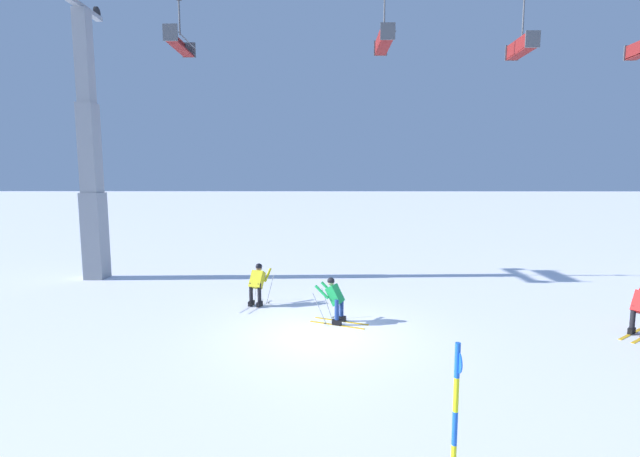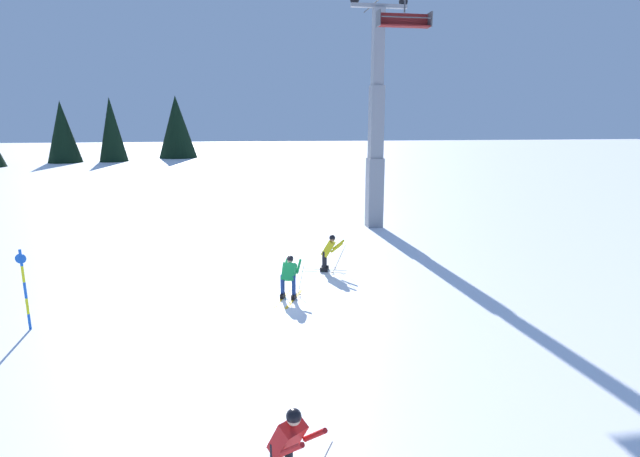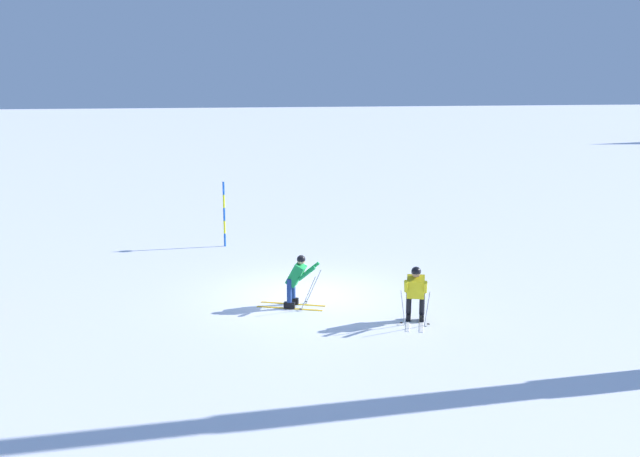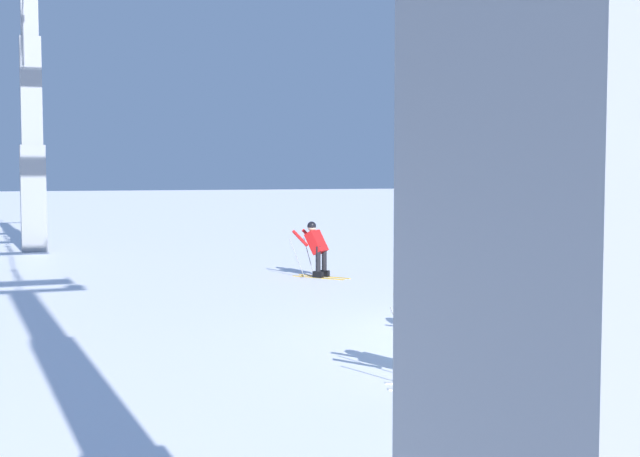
{
  "view_description": "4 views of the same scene",
  "coord_description": "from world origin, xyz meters",
  "px_view_note": "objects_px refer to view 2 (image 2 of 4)",
  "views": [
    {
      "loc": [
        0.13,
        -11.56,
        4.35
      ],
      "look_at": [
        -0.05,
        2.93,
        2.64
      ],
      "focal_mm": 24.05,
      "sensor_mm": 36.0,
      "label": 1
    },
    {
      "loc": [
        15.52,
        -0.48,
        5.62
      ],
      "look_at": [
        0.61,
        1.96,
        2.31
      ],
      "focal_mm": 27.4,
      "sensor_mm": 36.0,
      "label": 2
    },
    {
      "loc": [
        3.24,
        18.82,
        5.81
      ],
      "look_at": [
        0.22,
        3.15,
        2.51
      ],
      "focal_mm": 40.89,
      "sensor_mm": 36.0,
      "label": 3
    },
    {
      "loc": [
        -11.4,
        8.06,
        2.71
      ],
      "look_at": [
        1.31,
        3.02,
        1.82
      ],
      "focal_mm": 46.8,
      "sensor_mm": 36.0,
      "label": 4
    }
  ],
  "objects_px": {
    "trail_marker_pole": "(25,287)",
    "skier_distant_uphill": "(329,251)",
    "lift_tower_near": "(376,136)",
    "skier_distant_downhill": "(288,442)",
    "chairlift_seat_nearest": "(404,20)",
    "skier_carving_main": "(289,274)"
  },
  "relations": [
    {
      "from": "skier_distant_uphill",
      "to": "chairlift_seat_nearest",
      "type": "bearing_deg",
      "value": 133.43
    },
    {
      "from": "skier_distant_downhill",
      "to": "trail_marker_pole",
      "type": "bearing_deg",
      "value": -137.88
    },
    {
      "from": "lift_tower_near",
      "to": "chairlift_seat_nearest",
      "type": "xyz_separation_m",
      "value": [
        3.93,
        0.0,
        5.01
      ]
    },
    {
      "from": "skier_carving_main",
      "to": "skier_distant_uphill",
      "type": "relative_size",
      "value": 1.02
    },
    {
      "from": "chairlift_seat_nearest",
      "to": "trail_marker_pole",
      "type": "distance_m",
      "value": 17.41
    },
    {
      "from": "chairlift_seat_nearest",
      "to": "lift_tower_near",
      "type": "bearing_deg",
      "value": -180.0
    },
    {
      "from": "skier_carving_main",
      "to": "lift_tower_near",
      "type": "distance_m",
      "value": 12.4
    },
    {
      "from": "skier_carving_main",
      "to": "chairlift_seat_nearest",
      "type": "height_order",
      "value": "chairlift_seat_nearest"
    },
    {
      "from": "lift_tower_near",
      "to": "skier_distant_downhill",
      "type": "height_order",
      "value": "lift_tower_near"
    },
    {
      "from": "chairlift_seat_nearest",
      "to": "trail_marker_pole",
      "type": "xyz_separation_m",
      "value": [
        7.69,
        -13.01,
        -8.65
      ]
    },
    {
      "from": "lift_tower_near",
      "to": "skier_carving_main",
      "type": "bearing_deg",
      "value": -28.99
    },
    {
      "from": "chairlift_seat_nearest",
      "to": "skier_distant_downhill",
      "type": "distance_m",
      "value": 18.57
    },
    {
      "from": "chairlift_seat_nearest",
      "to": "trail_marker_pole",
      "type": "height_order",
      "value": "chairlift_seat_nearest"
    },
    {
      "from": "lift_tower_near",
      "to": "skier_distant_downhill",
      "type": "distance_m",
      "value": 20.28
    },
    {
      "from": "skier_carving_main",
      "to": "chairlift_seat_nearest",
      "type": "xyz_separation_m",
      "value": [
        -6.31,
        5.67,
        9.1
      ]
    },
    {
      "from": "lift_tower_near",
      "to": "skier_distant_downhill",
      "type": "xyz_separation_m",
      "value": [
        18.77,
        -6.55,
        -4.03
      ]
    },
    {
      "from": "trail_marker_pole",
      "to": "skier_distant_uphill",
      "type": "bearing_deg",
      "value": 113.7
    },
    {
      "from": "trail_marker_pole",
      "to": "skier_distant_uphill",
      "type": "height_order",
      "value": "trail_marker_pole"
    },
    {
      "from": "trail_marker_pole",
      "to": "skier_distant_uphill",
      "type": "relative_size",
      "value": 1.32
    },
    {
      "from": "skier_carving_main",
      "to": "skier_distant_downhill",
      "type": "relative_size",
      "value": 1.12
    },
    {
      "from": "trail_marker_pole",
      "to": "skier_distant_downhill",
      "type": "relative_size",
      "value": 1.44
    },
    {
      "from": "chairlift_seat_nearest",
      "to": "skier_distant_uphill",
      "type": "height_order",
      "value": "chairlift_seat_nearest"
    }
  ]
}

